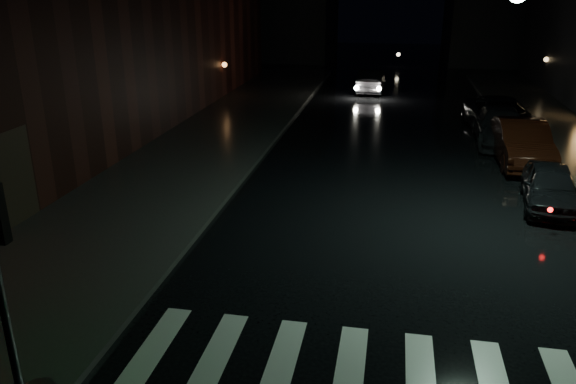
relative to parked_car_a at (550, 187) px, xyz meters
The scene contains 12 objects.
ground 12.18m from the parked_car_a, 128.67° to the right, with size 120.00×120.00×0.00m, color black.
sidewalk_left 13.39m from the parked_car_a, 160.34° to the left, with size 6.00×44.00×0.15m, color #282826.
building_left 20.85m from the parked_car_a, 161.65° to the left, with size 10.00×36.00×7.00m, color black.
building_far_left 39.77m from the parked_car_a, 116.37° to the left, with size 14.00×10.00×8.00m, color black.
building_far_right 36.19m from the parked_car_a, 79.78° to the left, with size 14.00×10.00×7.00m, color black.
crosswalk 10.12m from the parked_car_a, 117.08° to the right, with size 9.00×3.00×0.01m, color beige.
signal_pole_corner 14.69m from the parked_car_a, 131.65° to the right, with size 0.68×0.61×4.20m.
parked_car_a is the anchor object (origin of this frame).
parked_car_b 4.47m from the parked_car_a, 90.00° to the left, with size 1.68×4.83×1.59m, color black.
parked_car_c 7.38m from the parked_car_a, 92.15° to the left, with size 2.02×4.96×1.44m, color black.
parked_car_d 9.14m from the parked_car_a, 90.00° to the left, with size 2.59×5.61×1.56m, color black.
oncoming_car 19.51m from the parked_car_a, 108.51° to the left, with size 1.50×4.30×1.42m, color black.
Camera 1 is at (2.84, -7.39, 6.26)m, focal length 35.00 mm.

